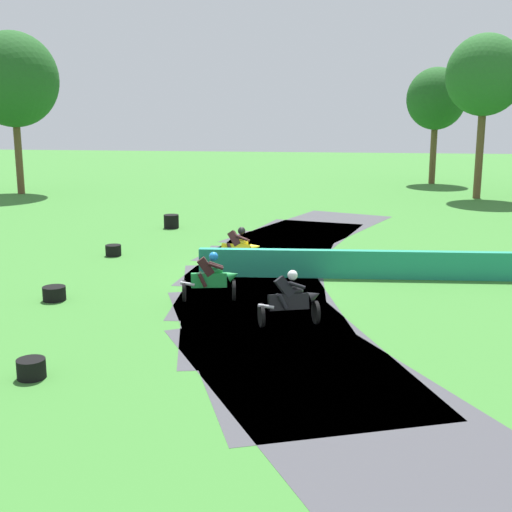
# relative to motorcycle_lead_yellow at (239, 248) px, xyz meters

# --- Properties ---
(ground_plane) EXTENTS (120.00, 120.00, 0.00)m
(ground_plane) POSITION_rel_motorcycle_lead_yellow_xyz_m (0.76, -1.30, -0.64)
(ground_plane) COLOR #38752D
(track_asphalt) EXTENTS (9.41, 28.41, 0.01)m
(track_asphalt) POSITION_rel_motorcycle_lead_yellow_xyz_m (1.69, -1.23, -0.64)
(track_asphalt) COLOR #3D3D42
(track_asphalt) RESTS_ON ground
(safety_barrier) EXTENTS (15.71, 1.33, 0.90)m
(safety_barrier) POSITION_rel_motorcycle_lead_yellow_xyz_m (6.78, -0.90, -0.19)
(safety_barrier) COLOR #1E8466
(safety_barrier) RESTS_ON ground
(motorcycle_lead_yellow) EXTENTS (1.70, 0.86, 1.43)m
(motorcycle_lead_yellow) POSITION_rel_motorcycle_lead_yellow_xyz_m (0.00, 0.00, 0.00)
(motorcycle_lead_yellow) COLOR black
(motorcycle_lead_yellow) RESTS_ON ground
(motorcycle_chase_green) EXTENTS (1.68, 0.94, 1.42)m
(motorcycle_chase_green) POSITION_rel_motorcycle_lead_yellow_xyz_m (-0.12, -4.21, 0.02)
(motorcycle_chase_green) COLOR black
(motorcycle_chase_green) RESTS_ON ground
(motorcycle_trailing_black) EXTENTS (1.68, 1.15, 1.43)m
(motorcycle_trailing_black) POSITION_rel_motorcycle_lead_yellow_xyz_m (2.27, -6.02, 0.00)
(motorcycle_trailing_black) COLOR black
(motorcycle_trailing_black) RESTS_ON ground
(tire_stack_near) EXTENTS (0.67, 0.67, 0.60)m
(tire_stack_near) POSITION_rel_motorcycle_lead_yellow_xyz_m (-4.16, 7.03, -0.34)
(tire_stack_near) COLOR black
(tire_stack_near) RESTS_ON ground
(tire_stack_mid_a) EXTENTS (0.57, 0.57, 0.40)m
(tire_stack_mid_a) POSITION_rel_motorcycle_lead_yellow_xyz_m (-4.83, 1.10, -0.44)
(tire_stack_mid_a) COLOR black
(tire_stack_mid_a) RESTS_ON ground
(tire_stack_mid_b) EXTENTS (0.65, 0.65, 0.40)m
(tire_stack_mid_b) POSITION_rel_motorcycle_lead_yellow_xyz_m (-4.55, -4.77, -0.44)
(tire_stack_mid_b) COLOR black
(tire_stack_mid_b) RESTS_ON ground
(tire_stack_far) EXTENTS (0.58, 0.58, 0.40)m
(tire_stack_far) POSITION_rel_motorcycle_lead_yellow_xyz_m (-2.66, -10.20, -0.44)
(tire_stack_far) COLOR black
(tire_stack_far) RESTS_ON ground
(tree_far_left) EXTENTS (4.05, 4.05, 7.98)m
(tree_far_left) POSITION_rel_motorcycle_lead_yellow_xyz_m (9.65, 26.91, 5.17)
(tree_far_left) COLOR brown
(tree_far_left) RESTS_ON ground
(tree_far_right) EXTENTS (4.42, 4.42, 9.43)m
(tree_far_right) POSITION_rel_motorcycle_lead_yellow_xyz_m (11.34, 19.20, 6.42)
(tree_far_right) COLOR brown
(tree_far_right) RESTS_ON ground
(tree_mid_rise) EXTENTS (5.45, 5.45, 9.80)m
(tree_mid_rise) POSITION_rel_motorcycle_lead_yellow_xyz_m (-16.57, 17.82, 6.27)
(tree_mid_rise) COLOR brown
(tree_mid_rise) RESTS_ON ground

